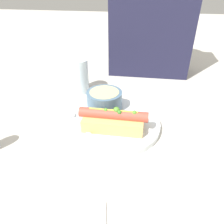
# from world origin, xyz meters

# --- Properties ---
(ground_plane) EXTENTS (4.00, 4.00, 0.00)m
(ground_plane) POSITION_xyz_m (0.00, 0.00, 0.00)
(ground_plane) COLOR #BCB7AD
(dinner_plate) EXTENTS (0.26, 0.26, 0.02)m
(dinner_plate) POSITION_xyz_m (0.00, 0.00, 0.01)
(dinner_plate) COLOR white
(dinner_plate) RESTS_ON ground_plane
(hot_dog) EXTENTS (0.18, 0.07, 0.06)m
(hot_dog) POSITION_xyz_m (0.01, -0.03, 0.04)
(hot_dog) COLOR #DBAD60
(hot_dog) RESTS_ON dinner_plate
(soup_bowl) EXTENTS (0.10, 0.10, 0.05)m
(soup_bowl) POSITION_xyz_m (-0.03, 0.07, 0.04)
(soup_bowl) COLOR slate
(soup_bowl) RESTS_ON dinner_plate
(spoon) EXTENTS (0.12, 0.13, 0.01)m
(spoon) POSITION_xyz_m (-0.10, -0.01, 0.02)
(spoon) COLOR #B7B7BC
(spoon) RESTS_ON dinner_plate
(drinking_glass) EXTENTS (0.06, 0.06, 0.12)m
(drinking_glass) POSITION_xyz_m (-0.14, 0.19, 0.06)
(drinking_glass) COLOR silver
(drinking_glass) RESTS_ON ground_plane
(napkin) EXTENTS (0.12, 0.08, 0.01)m
(napkin) POSITION_xyz_m (-0.03, -0.28, 0.00)
(napkin) COLOR white
(napkin) RESTS_ON ground_plane
(seated_diner) EXTENTS (0.31, 0.15, 0.53)m
(seated_diner) POSITION_xyz_m (0.09, 0.41, 0.24)
(seated_diner) COLOR #1E1E38
(seated_diner) RESTS_ON ground_plane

